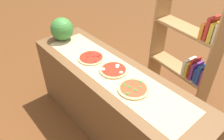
{
  "coord_description": "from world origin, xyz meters",
  "views": [
    {
      "loc": [
        1.33,
        -1.16,
        2.24
      ],
      "look_at": [
        0.0,
        0.0,
        0.92
      ],
      "focal_mm": 34.53,
      "sensor_mm": 36.0,
      "label": 1
    }
  ],
  "objects": [
    {
      "name": "pizza_pepperoni_0",
      "position": [
        -0.34,
        -0.02,
        0.91
      ],
      "size": [
        0.3,
        0.3,
        0.02
      ],
      "color": "#E5C17F",
      "rests_on": "parchment_paper"
    },
    {
      "name": "watermelon",
      "position": [
        -0.93,
        -0.02,
        1.04
      ],
      "size": [
        0.28,
        0.28,
        0.28
      ],
      "primitive_type": "sphere",
      "color": "#387A33",
      "rests_on": "counter"
    },
    {
      "name": "ground_plane",
      "position": [
        0.0,
        0.0,
        0.0
      ],
      "size": [
        12.0,
        12.0,
        0.0
      ],
      "primitive_type": "plane",
      "color": "brown"
    },
    {
      "name": "parchment_paper",
      "position": [
        0.0,
        0.0,
        0.9
      ],
      "size": [
        1.86,
        0.44,
        0.0
      ],
      "primitive_type": "cube",
      "color": "tan",
      "rests_on": "counter"
    },
    {
      "name": "pizza_mozzarella_1",
      "position": [
        -0.0,
        0.02,
        0.91
      ],
      "size": [
        0.29,
        0.29,
        0.03
      ],
      "color": "#DBB26B",
      "rests_on": "parchment_paper"
    },
    {
      "name": "pizza_spinach_2",
      "position": [
        0.34,
        -0.03,
        0.91
      ],
      "size": [
        0.3,
        0.3,
        0.02
      ],
      "color": "#DBB26B",
      "rests_on": "parchment_paper"
    },
    {
      "name": "counter",
      "position": [
        0.0,
        0.0,
        0.45
      ],
      "size": [
        2.23,
        0.64,
        0.9
      ],
      "primitive_type": "cube",
      "color": "brown",
      "rests_on": "ground_plane"
    },
    {
      "name": "bookshelf",
      "position": [
        0.3,
        0.99,
        0.78
      ],
      "size": [
        0.89,
        0.37,
        1.69
      ],
      "color": "#A87A47",
      "rests_on": "ground_plane"
    }
  ]
}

